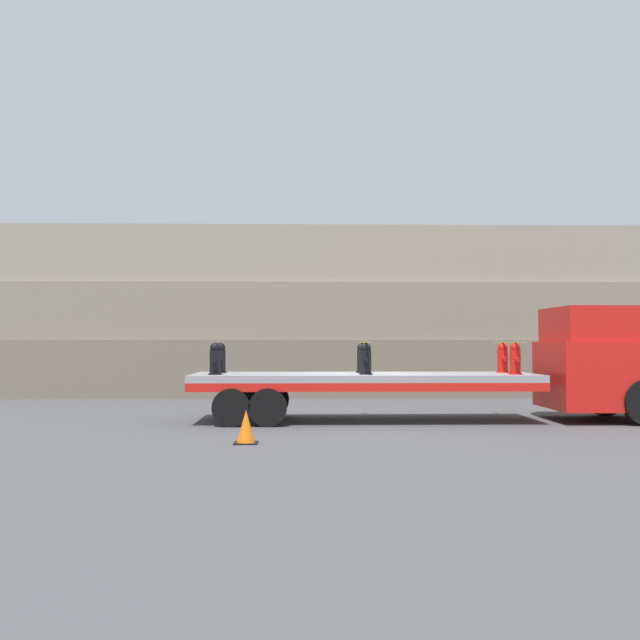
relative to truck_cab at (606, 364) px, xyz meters
name	(u,v)px	position (x,y,z in m)	size (l,w,h in m)	color
ground_plane	(364,421)	(-6.02, 0.00, -1.40)	(120.00, 120.00, 0.00)	#474749
rock_cliff	(344,313)	(-6.02, 8.67, 1.64)	(60.00, 3.30, 6.09)	#706656
truck_cab	(606,364)	(0.00, 0.00, 0.00)	(2.79, 2.59, 2.80)	red
flatbed_trailer	(342,383)	(-6.56, 0.00, -0.46)	(8.38, 2.53, 1.16)	gray
fire_hydrant_black_near_0	(215,359)	(-9.61, -0.53, 0.13)	(0.33, 0.55, 0.76)	black
fire_hydrant_black_far_0	(220,358)	(-9.61, 0.53, 0.13)	(0.33, 0.55, 0.76)	black
fire_hydrant_black_near_1	(366,359)	(-6.02, -0.53, 0.13)	(0.33, 0.55, 0.76)	black
fire_hydrant_black_far_1	(362,358)	(-6.02, 0.53, 0.13)	(0.33, 0.55, 0.76)	black
fire_hydrant_red_near_2	(515,359)	(-2.43, -0.53, 0.13)	(0.33, 0.55, 0.76)	red
fire_hydrant_red_far_2	(503,358)	(-2.43, 0.53, 0.13)	(0.33, 0.55, 0.76)	red
cargo_strap_rear	(364,342)	(-6.02, 0.00, 0.53)	(0.05, 2.63, 0.01)	yellow
cargo_strap_middle	(509,342)	(-2.43, 0.00, 0.53)	(0.05, 2.63, 0.01)	yellow
traffic_cone	(246,427)	(-8.60, -3.87, -1.09)	(0.45, 0.45, 0.64)	black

